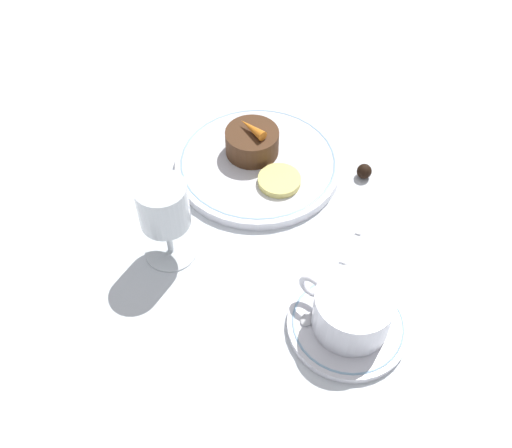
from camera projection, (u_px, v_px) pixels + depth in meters
The scene contains 11 objects.
ground_plane at pixel (250, 198), 0.86m from camera, with size 3.00×3.00×0.00m, color white.
dinner_plate at pixel (258, 163), 0.89m from camera, with size 0.25×0.25×0.01m.
saucer at pixel (347, 325), 0.72m from camera, with size 0.15×0.15×0.01m.
coffee_cup at pixel (352, 310), 0.70m from camera, with size 0.12×0.09×0.06m.
spoon at pixel (320, 303), 0.73m from camera, with size 0.02×0.10×0.00m.
wine_glass at pixel (164, 210), 0.73m from camera, with size 0.07×0.07×0.13m.
fork at pixel (361, 224), 0.82m from camera, with size 0.06×0.18×0.01m.
dessert_cake at pixel (252, 142), 0.88m from camera, with size 0.08×0.08×0.04m.
carrot_garnish at pixel (252, 128), 0.86m from camera, with size 0.05×0.03×0.02m.
pineapple_slice at pixel (279, 180), 0.85m from camera, with size 0.06×0.06×0.01m.
chocolate_truffle at pixel (364, 171), 0.88m from camera, with size 0.02×0.02×0.02m.
Camera 1 is at (-0.33, 0.47, 0.64)m, focal length 42.00 mm.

